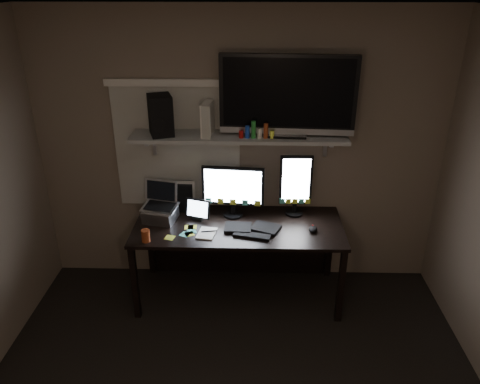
{
  "coord_description": "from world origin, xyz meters",
  "views": [
    {
      "loc": [
        0.11,
        -2.11,
        2.7
      ],
      "look_at": [
        0.02,
        1.25,
        1.13
      ],
      "focal_mm": 35.0,
      "sensor_mm": 36.0,
      "label": 1
    }
  ],
  "objects_px": {
    "mouse": "(313,229)",
    "keyboard": "(252,228)",
    "tv": "(288,96)",
    "game_console": "(207,119)",
    "monitor_landscape": "(233,191)",
    "tablet": "(198,209)",
    "laptop": "(160,204)",
    "speaker": "(161,115)",
    "monitor_portrait": "(296,185)",
    "cup": "(146,236)",
    "desk": "(239,236)"
  },
  "relations": [
    {
      "from": "laptop",
      "to": "cup",
      "type": "height_order",
      "value": "laptop"
    },
    {
      "from": "monitor_landscape",
      "to": "tablet",
      "type": "xyz_separation_m",
      "value": [
        -0.31,
        -0.08,
        -0.14
      ]
    },
    {
      "from": "cup",
      "to": "mouse",
      "type": "bearing_deg",
      "value": 8.48
    },
    {
      "from": "keyboard",
      "to": "mouse",
      "type": "xyz_separation_m",
      "value": [
        0.51,
        -0.01,
        0.0
      ]
    },
    {
      "from": "laptop",
      "to": "tv",
      "type": "xyz_separation_m",
      "value": [
        1.07,
        0.14,
        0.91
      ]
    },
    {
      "from": "laptop",
      "to": "game_console",
      "type": "height_order",
      "value": "game_console"
    },
    {
      "from": "mouse",
      "to": "cup",
      "type": "height_order",
      "value": "cup"
    },
    {
      "from": "monitor_portrait",
      "to": "cup",
      "type": "distance_m",
      "value": 1.36
    },
    {
      "from": "tablet",
      "to": "cup",
      "type": "height_order",
      "value": "tablet"
    },
    {
      "from": "cup",
      "to": "tablet",
      "type": "bearing_deg",
      "value": 45.15
    },
    {
      "from": "monitor_portrait",
      "to": "mouse",
      "type": "height_order",
      "value": "monitor_portrait"
    },
    {
      "from": "monitor_portrait",
      "to": "tablet",
      "type": "xyz_separation_m",
      "value": [
        -0.86,
        -0.13,
        -0.19
      ]
    },
    {
      "from": "mouse",
      "to": "tablet",
      "type": "relative_size",
      "value": 0.46
    },
    {
      "from": "tv",
      "to": "game_console",
      "type": "relative_size",
      "value": 4.01
    },
    {
      "from": "desk",
      "to": "game_console",
      "type": "bearing_deg",
      "value": 165.87
    },
    {
      "from": "monitor_landscape",
      "to": "monitor_portrait",
      "type": "bearing_deg",
      "value": 10.21
    },
    {
      "from": "keyboard",
      "to": "tablet",
      "type": "xyz_separation_m",
      "value": [
        -0.48,
        0.17,
        0.08
      ]
    },
    {
      "from": "keyboard",
      "to": "laptop",
      "type": "xyz_separation_m",
      "value": [
        -0.8,
        0.13,
        0.15
      ]
    },
    {
      "from": "monitor_portrait",
      "to": "tv",
      "type": "bearing_deg",
      "value": -167.16
    },
    {
      "from": "keyboard",
      "to": "game_console",
      "type": "distance_m",
      "value": 0.99
    },
    {
      "from": "mouse",
      "to": "desk",
      "type": "bearing_deg",
      "value": 174.14
    },
    {
      "from": "tablet",
      "to": "keyboard",
      "type": "bearing_deg",
      "value": -1.43
    },
    {
      "from": "monitor_landscape",
      "to": "mouse",
      "type": "relative_size",
      "value": 5.21
    },
    {
      "from": "monitor_portrait",
      "to": "keyboard",
      "type": "xyz_separation_m",
      "value": [
        -0.38,
        -0.3,
        -0.27
      ]
    },
    {
      "from": "monitor_portrait",
      "to": "speaker",
      "type": "relative_size",
      "value": 1.71
    },
    {
      "from": "mouse",
      "to": "cup",
      "type": "relative_size",
      "value": 1.02
    },
    {
      "from": "laptop",
      "to": "speaker",
      "type": "relative_size",
      "value": 1.01
    },
    {
      "from": "tablet",
      "to": "game_console",
      "type": "relative_size",
      "value": 0.83
    },
    {
      "from": "mouse",
      "to": "tablet",
      "type": "xyz_separation_m",
      "value": [
        -0.99,
        0.18,
        0.08
      ]
    },
    {
      "from": "mouse",
      "to": "laptop",
      "type": "height_order",
      "value": "laptop"
    },
    {
      "from": "monitor_landscape",
      "to": "monitor_portrait",
      "type": "xyz_separation_m",
      "value": [
        0.55,
        0.05,
        0.04
      ]
    },
    {
      "from": "cup",
      "to": "tv",
      "type": "relative_size",
      "value": 0.09
    },
    {
      "from": "tv",
      "to": "cup",
      "type": "bearing_deg",
      "value": -153.02
    },
    {
      "from": "monitor_portrait",
      "to": "cup",
      "type": "bearing_deg",
      "value": -158.33
    },
    {
      "from": "tablet",
      "to": "game_console",
      "type": "xyz_separation_m",
      "value": [
        0.1,
        0.09,
        0.79
      ]
    },
    {
      "from": "keyboard",
      "to": "mouse",
      "type": "height_order",
      "value": "mouse"
    },
    {
      "from": "laptop",
      "to": "game_console",
      "type": "xyz_separation_m",
      "value": [
        0.42,
        0.13,
        0.72
      ]
    },
    {
      "from": "tv",
      "to": "keyboard",
      "type": "bearing_deg",
      "value": -131.62
    },
    {
      "from": "tv",
      "to": "monitor_portrait",
      "type": "bearing_deg",
      "value": 17.37
    },
    {
      "from": "speaker",
      "to": "tablet",
      "type": "bearing_deg",
      "value": -36.74
    },
    {
      "from": "mouse",
      "to": "speaker",
      "type": "xyz_separation_m",
      "value": [
        -1.27,
        0.27,
        0.9
      ]
    },
    {
      "from": "mouse",
      "to": "speaker",
      "type": "height_order",
      "value": "speaker"
    },
    {
      "from": "cup",
      "to": "speaker",
      "type": "xyz_separation_m",
      "value": [
        0.1,
        0.48,
        0.86
      ]
    },
    {
      "from": "monitor_portrait",
      "to": "laptop",
      "type": "xyz_separation_m",
      "value": [
        -1.18,
        -0.16,
        -0.12
      ]
    },
    {
      "from": "desk",
      "to": "mouse",
      "type": "height_order",
      "value": "mouse"
    },
    {
      "from": "keyboard",
      "to": "tv",
      "type": "height_order",
      "value": "tv"
    },
    {
      "from": "cup",
      "to": "tv",
      "type": "distance_m",
      "value": 1.6
    },
    {
      "from": "keyboard",
      "to": "cup",
      "type": "xyz_separation_m",
      "value": [
        -0.86,
        -0.21,
        0.04
      ]
    },
    {
      "from": "laptop",
      "to": "monitor_portrait",
      "type": "bearing_deg",
      "value": 21.05
    },
    {
      "from": "mouse",
      "to": "keyboard",
      "type": "bearing_deg",
      "value": -168.79
    }
  ]
}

